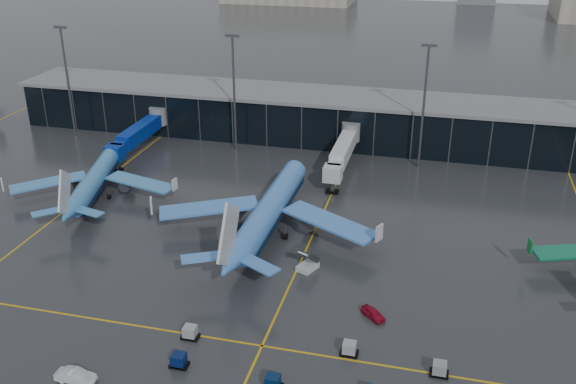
% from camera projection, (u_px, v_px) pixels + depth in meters
% --- Properties ---
extents(ground, '(600.00, 600.00, 0.00)m').
position_uv_depth(ground, '(226.00, 274.00, 95.31)').
color(ground, '#282B2D').
rests_on(ground, ground).
extents(terminal_pier, '(142.00, 17.00, 10.70)m').
position_uv_depth(terminal_pier, '(314.00, 116.00, 147.80)').
color(terminal_pier, black).
rests_on(terminal_pier, ground).
extents(jet_bridges, '(94.00, 27.50, 7.20)m').
position_uv_depth(jet_bridges, '(138.00, 133.00, 139.18)').
color(jet_bridges, '#595B60').
rests_on(jet_bridges, ground).
extents(flood_masts, '(203.00, 0.50, 25.50)m').
position_uv_depth(flood_masts, '(326.00, 96.00, 132.62)').
color(flood_masts, '#595B60').
rests_on(flood_masts, ground).
extents(taxi_lines, '(220.00, 120.00, 0.02)m').
position_uv_depth(taxi_lines, '(307.00, 248.00, 102.44)').
color(taxi_lines, gold).
rests_on(taxi_lines, ground).
extents(airliner_arkefly, '(40.47, 43.73, 11.34)m').
position_uv_depth(airliner_arkefly, '(95.00, 167.00, 118.62)').
color(airliner_arkefly, '#3D88C8').
rests_on(airliner_arkefly, ground).
extents(airliner_klm_near, '(39.58, 44.95, 13.68)m').
position_uv_depth(airliner_klm_near, '(270.00, 194.00, 104.92)').
color(airliner_klm_near, '#4484DF').
rests_on(airliner_klm_near, ground).
extents(baggage_carts, '(33.05, 9.55, 1.70)m').
position_uv_depth(baggage_carts, '(299.00, 364.00, 75.54)').
color(baggage_carts, black).
rests_on(baggage_carts, ground).
extents(mobile_airstair, '(3.30, 3.81, 3.45)m').
position_uv_depth(mobile_airstair, '(308.00, 265.00, 96.18)').
color(mobile_airstair, silver).
rests_on(mobile_airstair, ground).
extents(service_van_red, '(3.89, 3.74, 1.31)m').
position_uv_depth(service_van_red, '(373.00, 313.00, 85.04)').
color(service_van_red, maroon).
rests_on(service_van_red, ground).
extents(service_van_white, '(4.78, 1.74, 1.57)m').
position_uv_depth(service_van_white, '(76.00, 376.00, 73.62)').
color(service_van_white, silver).
rests_on(service_van_white, ground).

